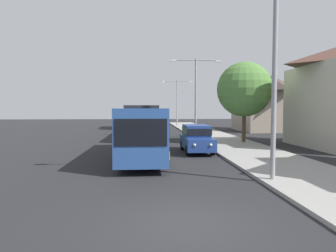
{
  "coord_description": "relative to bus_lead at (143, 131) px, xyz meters",
  "views": [
    {
      "loc": [
        -1.03,
        -7.64,
        3.03
      ],
      "look_at": [
        0.41,
        12.64,
        1.85
      ],
      "focal_mm": 31.66,
      "sensor_mm": 36.0,
      "label": 1
    }
  ],
  "objects": [
    {
      "name": "ground_plane",
      "position": [
        1.3,
        -10.55,
        -1.69
      ],
      "size": [
        160.0,
        160.0,
        0.0
      ],
      "primitive_type": "plane",
      "color": "#232326"
    },
    {
      "name": "bus_lead",
      "position": [
        0.0,
        0.0,
        0.0
      ],
      "size": [
        2.58,
        10.52,
        3.21
      ],
      "color": "#284C8C",
      "rests_on": "ground_plane"
    },
    {
      "name": "bus_second_in_line",
      "position": [
        0.0,
        13.21,
        0.0
      ],
      "size": [
        2.58,
        12.37,
        3.21
      ],
      "color": "#33724C",
      "rests_on": "ground_plane"
    },
    {
      "name": "bus_middle",
      "position": [
        0.0,
        27.39,
        0.0
      ],
      "size": [
        2.58,
        10.81,
        3.21
      ],
      "color": "silver",
      "rests_on": "ground_plane"
    },
    {
      "name": "white_suv",
      "position": [
        3.7,
        2.21,
        -0.66
      ],
      "size": [
        1.86,
        4.79,
        1.9
      ],
      "color": "navy",
      "rests_on": "ground_plane"
    },
    {
      "name": "box_truck_oncoming",
      "position": [
        -3.3,
        28.35,
        0.02
      ],
      "size": [
        2.35,
        7.68,
        3.15
      ],
      "color": "navy",
      "rests_on": "ground_plane"
    },
    {
      "name": "streetlamp_near",
      "position": [
        5.4,
        -6.52,
        3.87
      ],
      "size": [
        5.65,
        0.28,
        8.94
      ],
      "color": "gray",
      "rests_on": "sidewalk"
    },
    {
      "name": "streetlamp_mid",
      "position": [
        5.4,
        12.84,
        3.43
      ],
      "size": [
        5.34,
        0.28,
        8.16
      ],
      "color": "gray",
      "rests_on": "sidewalk"
    },
    {
      "name": "streetlamp_far",
      "position": [
        5.4,
        32.2,
        3.21
      ],
      "size": [
        5.22,
        0.28,
        7.77
      ],
      "color": "gray",
      "rests_on": "sidewalk"
    },
    {
      "name": "roadside_tree",
      "position": [
        8.71,
        7.09,
        3.02
      ],
      "size": [
        4.74,
        4.74,
        6.94
      ],
      "color": "#4C3823",
      "rests_on": "sidewalk"
    },
    {
      "name": "house_distant_gabled",
      "position": [
        16.76,
        21.55,
        2.3
      ],
      "size": [
        7.94,
        8.77,
        7.82
      ],
      "color": "gray",
      "rests_on": "ground_plane"
    }
  ]
}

